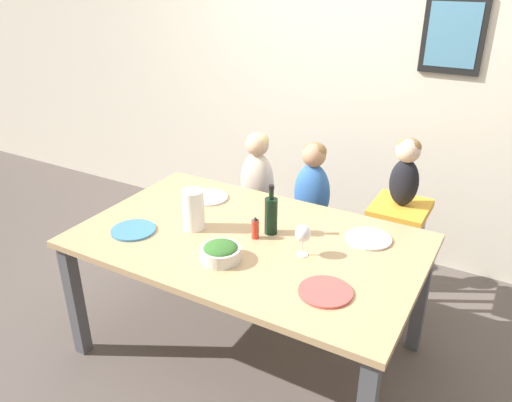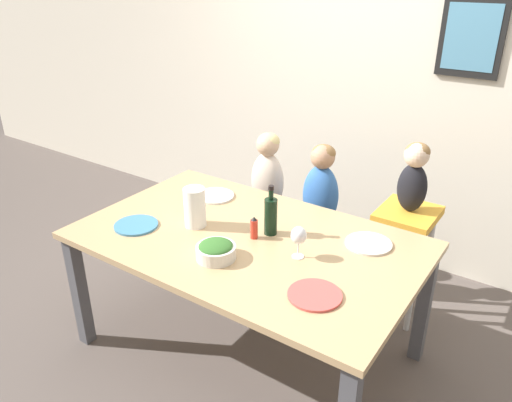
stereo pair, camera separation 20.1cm
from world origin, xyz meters
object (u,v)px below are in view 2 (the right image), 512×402
Objects in this scene: dinner_plate_front_right at (315,295)px; paper_towel_roll at (195,207)px; dinner_plate_back_right at (368,244)px; dinner_plate_front_left at (136,225)px; wine_bottle at (271,215)px; wine_glass_near at (299,236)px; person_child_center at (321,185)px; chair_right_highchair at (405,235)px; chair_far_left at (267,218)px; dinner_plate_back_left at (215,196)px; salad_bowl_large at (216,250)px; chair_far_center at (318,234)px; person_child_left at (268,172)px; person_baby_right at (414,173)px.

paper_towel_roll is at bearing 166.55° from dinner_plate_front_right.
dinner_plate_back_right is 1.00× the size of dinner_plate_front_right.
dinner_plate_front_right is (1.11, -0.01, 0.00)m from dinner_plate_front_left.
wine_glass_near is (0.24, -0.12, 0.01)m from wine_bottle.
person_child_center reaches higher than wine_bottle.
chair_right_highchair is at bearing 42.12° from dinner_plate_front_left.
dinner_plate_back_left is at bearing -96.45° from chair_far_left.
salad_bowl_large is 0.55m from dinner_plate_front_right.
chair_far_left is 1.00× the size of chair_far_center.
paper_towel_roll is 0.63m from wine_glass_near.
chair_far_left is 0.36m from person_child_left.
chair_right_highchair is at bearing 87.25° from dinner_plate_front_right.
chair_far_center is 0.82m from person_baby_right.
salad_bowl_large is (-0.60, -1.06, -0.18)m from person_baby_right.
salad_bowl_large reaches higher than chair_far_left.
wine_bottle is 0.58m from dinner_plate_back_left.
dinner_plate_back_right is 0.54m from dinner_plate_front_right.
person_child_left is at bearing 110.41° from salad_bowl_large.
wine_glass_near is at bearing -108.24° from person_baby_right.
paper_towel_roll is 0.93× the size of dinner_plate_front_left.
dinner_plate_front_left is (-0.59, -1.05, -0.00)m from person_child_center.
person_child_left is at bearing 83.56° from dinner_plate_back_left.
person_child_left is at bearing 80.74° from dinner_plate_front_left.
chair_far_center is 2.14× the size of paper_towel_roll.
chair_far_center is 1.26m from dinner_plate_front_left.
chair_right_highchair is 0.55m from dinner_plate_back_right.
person_baby_right reaches higher than salad_bowl_large.
chair_right_highchair is 3.74× the size of salad_bowl_large.
dinner_plate_back_right is at bearing -43.53° from chair_far_center.
dinner_plate_front_right is at bearing -37.87° from wine_bottle.
paper_towel_roll is (0.09, -0.86, 0.46)m from chair_far_left.
chair_right_highchair is at bearing 86.28° from dinner_plate_back_right.
dinner_plate_front_left is (-0.17, -1.05, -0.00)m from person_child_left.
wine_glass_near is at bearing -22.20° from dinner_plate_back_left.
paper_towel_roll is at bearing -136.31° from person_baby_right.
dinner_plate_front_left reaches higher than chair_far_center.
wine_glass_near is 0.34m from dinner_plate_front_right.
paper_towel_roll reaches higher than chair_right_highchair.
dinner_plate_back_left is 1.00× the size of dinner_plate_back_right.
person_child_left is 1.13m from salad_bowl_large.
salad_bowl_large is 0.71m from dinner_plate_back_left.
chair_right_highchair is 1.01m from person_child_left.
dinner_plate_back_right is (0.48, 0.19, -0.10)m from wine_bottle.
chair_far_center is 0.36m from person_child_center.
person_child_left is 1.10m from wine_glass_near.
dinner_plate_front_right is at bearing -46.92° from wine_glass_near.
salad_bowl_large is at bearing -69.57° from chair_far_left.
chair_right_highchair is at bearing 0.00° from chair_far_left.
salad_bowl_large is at bearing -103.53° from wine_bottle.
dinner_plate_back_right is (0.24, 0.31, -0.11)m from wine_glass_near.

